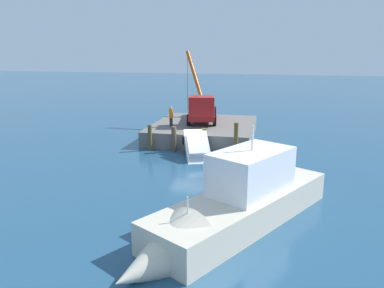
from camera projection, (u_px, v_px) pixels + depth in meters
ground at (188, 156)px, 29.12m from camera, size 200.00×200.00×0.00m
dock at (204, 130)px, 35.15m from camera, size 10.26×9.08×1.32m
crane_truck at (202, 108)px, 35.21m from camera, size 8.94×4.66×6.55m
dock_worker at (171, 116)px, 33.35m from camera, size 0.34×0.34×1.80m
salvaged_car at (198, 149)px, 28.36m from camera, size 4.49×3.11×2.82m
moored_yacht at (225, 219)px, 16.77m from camera, size 12.58×9.04×5.79m
piling_near at (150, 138)px, 30.50m from camera, size 0.33×0.33×2.10m
piling_mid at (174, 139)px, 30.12m from camera, size 0.39×0.39×2.03m
piling_far at (204, 141)px, 29.60m from camera, size 0.35×0.35×2.00m
piling_end at (236, 139)px, 28.92m from camera, size 0.34×0.34×2.57m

